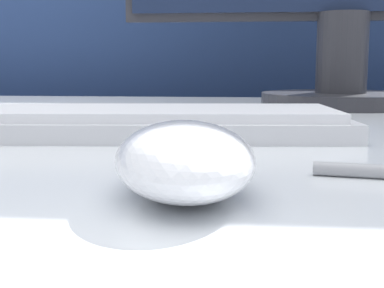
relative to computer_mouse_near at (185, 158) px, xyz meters
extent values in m
cube|color=navy|center=(-0.01, 0.90, -0.25)|extent=(5.00, 0.03, 1.02)
ellipsoid|color=white|center=(0.00, 0.00, 0.00)|extent=(0.08, 0.13, 0.04)
cube|color=silver|center=(-0.08, 0.21, -0.01)|extent=(0.39, 0.16, 0.02)
cube|color=silver|center=(-0.08, 0.21, 0.00)|extent=(0.37, 0.15, 0.01)
cylinder|color=#28282D|center=(0.17, 0.56, -0.01)|extent=(0.23, 0.23, 0.02)
cylinder|color=#28282D|center=(0.17, 0.56, 0.06)|extent=(0.07, 0.07, 0.12)
camera|label=1|loc=(0.03, -0.25, 0.04)|focal=50.00mm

